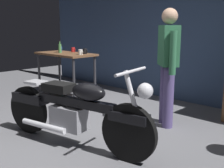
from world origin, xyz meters
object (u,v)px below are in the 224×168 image
Objects in this scene: person_standing at (168,62)px; mug_black_matte at (85,51)px; bottle at (60,48)px; motorcycle at (73,110)px; mug_white_ceramic at (81,52)px; mug_red_diner at (73,50)px; mug_blue_enamel at (60,49)px.

person_standing reaches higher than mug_black_matte.
bottle is at bearing 43.65° from person_standing.
motorcycle is at bearing -44.41° from mug_black_matte.
person_standing reaches higher than mug_white_ceramic.
motorcycle is 19.40× the size of mug_red_diner.
mug_blue_enamel is (-0.77, -0.03, 0.00)m from mug_black_matte.
mug_red_diner is (-2.46, 0.25, 0.02)m from person_standing.
mug_black_matte is at bearing 2.40° from mug_blue_enamel.
bottle reaches higher than motorcycle.
mug_white_ceramic is at bearing -8.29° from mug_blue_enamel.
person_standing is 2.51m from bottle.
mug_black_matte is 1.04× the size of mug_blue_enamel.
mug_blue_enamel reaches higher than mug_white_ceramic.
motorcycle is 2.85m from mug_blue_enamel.
person_standing is at bearing -4.54° from mug_black_matte.
mug_blue_enamel is 0.29m from bottle.
mug_black_matte is 1.00× the size of mug_white_ceramic.
mug_red_diner is (-2.07, 1.64, 0.50)m from motorcycle.
mug_black_matte is 0.57m from bottle.
bottle is (-0.05, -0.29, 0.05)m from mug_red_diner.
mug_red_diner is at bearing 23.21° from mug_blue_enamel.
person_standing is at bearing -5.74° from mug_red_diner.
bottle is at bearing 136.13° from motorcycle.
mug_red_diner is 0.58m from mug_white_ceramic.
mug_red_diner is (0.29, 0.12, -0.01)m from mug_blue_enamel.
mug_blue_enamel is 0.82m from mug_white_ceramic.
motorcycle is at bearing -32.85° from mug_blue_enamel.
mug_black_matte reaches higher than mug_white_ceramic.
mug_red_diner is 0.46× the size of bottle.
mug_white_ceramic is at bearing 42.39° from person_standing.
mug_black_matte is 0.49m from mug_red_diner.
person_standing is 1.98m from mug_black_matte.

